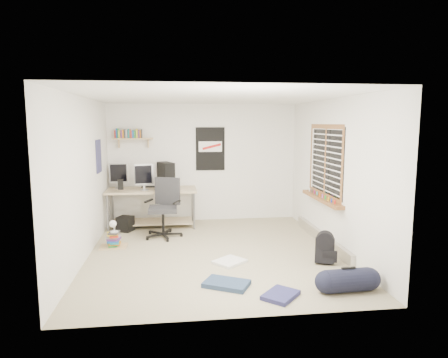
{
  "coord_description": "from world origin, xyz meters",
  "views": [
    {
      "loc": [
        -0.61,
        -6.27,
        2.1
      ],
      "look_at": [
        0.19,
        0.15,
        1.19
      ],
      "focal_mm": 32.0,
      "sensor_mm": 36.0,
      "label": 1
    }
  ],
  "objects": [
    {
      "name": "monitor_left",
      "position": [
        -1.75,
        2.0,
        1.02
      ],
      "size": [
        0.37,
        0.1,
        0.4
      ],
      "primitive_type": "cube",
      "rotation": [
        0.0,
        0.0,
        0.02
      ],
      "color": "#99999E",
      "rests_on": "desk"
    },
    {
      "name": "duffel_bag",
      "position": [
        1.51,
        -1.74,
        0.14
      ],
      "size": [
        0.31,
        0.31,
        0.58
      ],
      "primitive_type": "cylinder",
      "rotation": [
        0.0,
        0.0,
        0.05
      ],
      "color": "black",
      "rests_on": "floor"
    },
    {
      "name": "monitor_right",
      "position": [
        -1.22,
        1.67,
        1.02
      ],
      "size": [
        0.38,
        0.19,
        0.4
      ],
      "primitive_type": "cube",
      "rotation": [
        0.0,
        0.0,
        0.27
      ],
      "color": "#98999D",
      "rests_on": "desk"
    },
    {
      "name": "back_wall",
      "position": [
        0.0,
        2.25,
        1.25
      ],
      "size": [
        4.0,
        0.01,
        2.5
      ],
      "primitive_type": "cube",
      "color": "silver",
      "rests_on": "ground"
    },
    {
      "name": "speaker_right",
      "position": [
        -0.83,
        1.48,
        0.92
      ],
      "size": [
        0.1,
        0.1,
        0.2
      ],
      "primitive_type": "cube",
      "rotation": [
        0.0,
        0.0,
        0.01
      ],
      "color": "black",
      "rests_on": "desk"
    },
    {
      "name": "baseboard_heater",
      "position": [
        1.96,
        0.3,
        0.09
      ],
      "size": [
        0.08,
        2.5,
        0.18
      ],
      "primitive_type": "cube",
      "color": "#B7B2A8",
      "rests_on": "floor"
    },
    {
      "name": "desk",
      "position": [
        -1.08,
        1.81,
        0.36
      ],
      "size": [
        1.95,
        1.42,
        0.82
      ],
      "primitive_type": "cube",
      "rotation": [
        0.0,
        0.0,
        -0.4
      ],
      "color": "#D4B293",
      "rests_on": "floor"
    },
    {
      "name": "jeans_a",
      "position": [
        0.03,
        -1.38,
        0.03
      ],
      "size": [
        0.67,
        0.58,
        0.06
      ],
      "primitive_type": "cube",
      "rotation": [
        0.0,
        0.0,
        -0.49
      ],
      "color": "#233450",
      "rests_on": "floor"
    },
    {
      "name": "poster_back_wall",
      "position": [
        0.15,
        2.23,
        1.55
      ],
      "size": [
        0.62,
        0.03,
        0.92
      ],
      "primitive_type": "cube",
      "color": "black",
      "rests_on": "back_wall"
    },
    {
      "name": "desk_lamp",
      "position": [
        -1.65,
        0.48,
        0.38
      ],
      "size": [
        0.14,
        0.23,
        0.22
      ],
      "primitive_type": "cube",
      "rotation": [
        0.0,
        0.0,
        -0.06
      ],
      "color": "white",
      "rests_on": "book_stack"
    },
    {
      "name": "left_wall",
      "position": [
        -2.0,
        0.0,
        1.25
      ],
      "size": [
        0.01,
        4.5,
        2.5
      ],
      "primitive_type": "cube",
      "color": "silver",
      "rests_on": "ground"
    },
    {
      "name": "right_wall",
      "position": [
        2.0,
        0.0,
        1.25
      ],
      "size": [
        0.01,
        4.5,
        2.5
      ],
      "primitive_type": "cube",
      "color": "silver",
      "rests_on": "ground"
    },
    {
      "name": "jeans_b",
      "position": [
        0.64,
        -1.79,
        0.03
      ],
      "size": [
        0.54,
        0.55,
        0.06
      ],
      "primitive_type": "cube",
      "rotation": [
        0.0,
        0.0,
        0.83
      ],
      "color": "navy",
      "rests_on": "floor"
    },
    {
      "name": "office_chair",
      "position": [
        -0.84,
        1.01,
        0.49
      ],
      "size": [
        0.93,
        0.93,
        1.09
      ],
      "primitive_type": "cube",
      "rotation": [
        0.0,
        0.0,
        -0.38
      ],
      "color": "#27272A",
      "rests_on": "floor"
    },
    {
      "name": "keyboard",
      "position": [
        -1.1,
        1.8,
        0.83
      ],
      "size": [
        0.37,
        0.13,
        0.02
      ],
      "primitive_type": "cube",
      "rotation": [
        0.0,
        0.0,
        -0.01
      ],
      "color": "black",
      "rests_on": "desk"
    },
    {
      "name": "wall_shelf",
      "position": [
        -1.45,
        2.14,
        1.78
      ],
      "size": [
        0.8,
        0.22,
        0.24
      ],
      "primitive_type": "cube",
      "color": "tan",
      "rests_on": "back_wall"
    },
    {
      "name": "pc_tower",
      "position": [
        -0.79,
        2.0,
        1.06
      ],
      "size": [
        0.38,
        0.51,
        0.48
      ],
      "primitive_type": "cube",
      "rotation": [
        0.0,
        0.0,
        0.4
      ],
      "color": "black",
      "rests_on": "desk"
    },
    {
      "name": "backpack",
      "position": [
        1.61,
        -0.72,
        0.2
      ],
      "size": [
        0.34,
        0.31,
        0.37
      ],
      "primitive_type": "cube",
      "rotation": [
        0.0,
        0.0,
        -0.39
      ],
      "color": "black",
      "rests_on": "floor"
    },
    {
      "name": "book_stack",
      "position": [
        -1.67,
        0.5,
        0.15
      ],
      "size": [
        0.48,
        0.42,
        0.28
      ],
      "primitive_type": "cube",
      "rotation": [
        0.0,
        0.0,
        -0.22
      ],
      "color": "olive",
      "rests_on": "floor"
    },
    {
      "name": "floor",
      "position": [
        0.0,
        0.0,
        -0.01
      ],
      "size": [
        4.0,
        4.5,
        0.01
      ],
      "primitive_type": "cube",
      "color": "gray",
      "rests_on": "ground"
    },
    {
      "name": "poster_left_wall",
      "position": [
        -1.99,
        1.2,
        1.5
      ],
      "size": [
        0.02,
        0.42,
        0.6
      ],
      "primitive_type": "cube",
      "color": "navy",
      "rests_on": "left_wall"
    },
    {
      "name": "tshirt",
      "position": [
        0.19,
        -0.52,
        0.02
      ],
      "size": [
        0.57,
        0.56,
        0.04
      ],
      "primitive_type": "cube",
      "rotation": [
        0.0,
        0.0,
        0.7
      ],
      "color": "silver",
      "rests_on": "floor"
    },
    {
      "name": "speaker_left",
      "position": [
        -1.67,
        1.57,
        0.92
      ],
      "size": [
        0.12,
        0.12,
        0.2
      ],
      "primitive_type": "cube",
      "rotation": [
        0.0,
        0.0,
        0.21
      ],
      "color": "black",
      "rests_on": "desk"
    },
    {
      "name": "window",
      "position": [
        1.95,
        0.3,
        1.45
      ],
      "size": [
        0.1,
        1.5,
        1.26
      ],
      "primitive_type": "cube",
      "color": "brown",
      "rests_on": "right_wall"
    },
    {
      "name": "subwoofer",
      "position": [
        -1.59,
        1.51,
        0.14
      ],
      "size": [
        0.35,
        0.35,
        0.3
      ],
      "primitive_type": "cube",
      "rotation": [
        0.0,
        0.0,
        -0.42
      ],
      "color": "black",
      "rests_on": "floor"
    },
    {
      "name": "ceiling",
      "position": [
        0.0,
        0.0,
        2.5
      ],
      "size": [
        4.0,
        4.5,
        0.01
      ],
      "primitive_type": "cube",
      "color": "white",
      "rests_on": "ground"
    }
  ]
}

